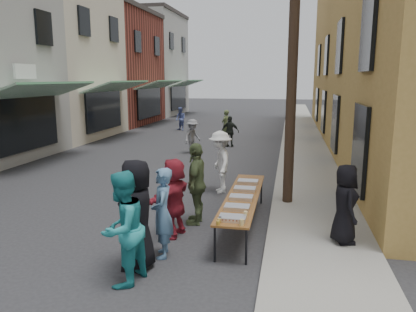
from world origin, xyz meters
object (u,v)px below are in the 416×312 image
at_px(utility_pole_near, 294,31).
at_px(guest_front_c, 122,229).
at_px(utility_pole_far, 292,64).
at_px(serving_table, 243,197).
at_px(utility_pole_mid, 293,56).
at_px(catering_tray_sausage, 232,218).
at_px(guest_front_a, 137,214).
at_px(server, 345,204).

distance_m(utility_pole_near, guest_front_c, 6.54).
distance_m(utility_pole_far, guest_front_c, 29.18).
distance_m(utility_pole_far, serving_table, 26.19).
bearing_deg(utility_pole_mid, utility_pole_far, 90.00).
xyz_separation_m(utility_pole_near, catering_tray_sausage, (-0.99, -3.55, -3.71)).
bearing_deg(guest_front_c, utility_pole_mid, -176.53).
bearing_deg(guest_front_a, catering_tray_sausage, 110.53).
relative_size(catering_tray_sausage, server, 0.31).
distance_m(utility_pole_near, utility_pole_far, 24.00).
distance_m(utility_pole_far, guest_front_a, 28.57).
xyz_separation_m(utility_pole_mid, utility_pole_far, (0.00, 12.00, 0.00)).
height_order(utility_pole_near, utility_pole_far, same).
height_order(utility_pole_mid, server, utility_pole_mid).
bearing_deg(utility_pole_near, guest_front_c, -118.23).
relative_size(utility_pole_near, serving_table, 2.25).
height_order(utility_pole_near, guest_front_a, utility_pole_near).
xyz_separation_m(utility_pole_near, utility_pole_mid, (0.00, 12.00, 0.00)).
bearing_deg(guest_front_a, server, 111.32).
bearing_deg(guest_front_c, utility_pole_far, -172.91).
bearing_deg(server, serving_table, 61.04).
height_order(utility_pole_far, serving_table, utility_pole_far).
bearing_deg(utility_pole_mid, guest_front_c, -98.77).
distance_m(utility_pole_near, guest_front_a, 6.08).
distance_m(utility_pole_mid, guest_front_a, 16.81).
distance_m(serving_table, guest_front_c, 3.37).
relative_size(serving_table, guest_front_c, 2.11).
distance_m(catering_tray_sausage, server, 2.32).
relative_size(utility_pole_far, catering_tray_sausage, 18.00).
height_order(utility_pole_near, serving_table, utility_pole_near).
xyz_separation_m(utility_pole_near, server, (1.12, -2.58, -3.60)).
bearing_deg(utility_pole_far, utility_pole_near, -90.00).
bearing_deg(serving_table, server, -17.91).
height_order(guest_front_c, server, guest_front_c).
distance_m(utility_pole_far, server, 26.84).
distance_m(guest_front_a, guest_front_c, 0.61).
height_order(utility_pole_mid, catering_tray_sausage, utility_pole_mid).
bearing_deg(catering_tray_sausage, utility_pole_mid, 86.37).
bearing_deg(server, utility_pole_mid, -6.67).
height_order(catering_tray_sausage, server, server).
height_order(utility_pole_mid, guest_front_c, utility_pole_mid).
xyz_separation_m(catering_tray_sausage, server, (2.10, 0.97, 0.11)).
bearing_deg(guest_front_a, guest_front_c, -4.51).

